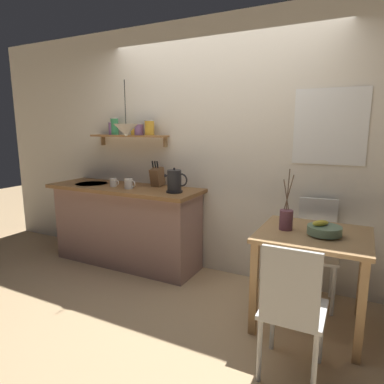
{
  "coord_description": "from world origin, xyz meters",
  "views": [
    {
      "loc": [
        1.41,
        -2.7,
        1.59
      ],
      "look_at": [
        -0.1,
        0.25,
        0.95
      ],
      "focal_mm": 31.39,
      "sensor_mm": 36.0,
      "label": 1
    }
  ],
  "objects_px": {
    "dining_table": "(313,250)",
    "electric_kettle": "(175,181)",
    "twig_vase": "(286,219)",
    "coffee_mug_spare": "(129,184)",
    "fruit_bowl": "(324,230)",
    "coffee_mug_by_sink": "(114,183)",
    "pendant_lamp": "(126,130)",
    "dining_chair_near": "(292,306)",
    "knife_block": "(157,176)",
    "dining_chair_far": "(316,246)"
  },
  "relations": [
    {
      "from": "knife_block",
      "to": "pendant_lamp",
      "type": "relative_size",
      "value": 0.52
    },
    {
      "from": "dining_chair_near",
      "to": "dining_chair_far",
      "type": "bearing_deg",
      "value": 90.31
    },
    {
      "from": "fruit_bowl",
      "to": "twig_vase",
      "type": "bearing_deg",
      "value": 174.71
    },
    {
      "from": "dining_chair_near",
      "to": "fruit_bowl",
      "type": "height_order",
      "value": "dining_chair_near"
    },
    {
      "from": "dining_chair_far",
      "to": "twig_vase",
      "type": "distance_m",
      "value": 0.6
    },
    {
      "from": "dining_chair_far",
      "to": "fruit_bowl",
      "type": "height_order",
      "value": "dining_chair_far"
    },
    {
      "from": "coffee_mug_spare",
      "to": "pendant_lamp",
      "type": "height_order",
      "value": "pendant_lamp"
    },
    {
      "from": "fruit_bowl",
      "to": "coffee_mug_by_sink",
      "type": "distance_m",
      "value": 2.3
    },
    {
      "from": "dining_table",
      "to": "dining_chair_far",
      "type": "bearing_deg",
      "value": 93.48
    },
    {
      "from": "twig_vase",
      "to": "coffee_mug_spare",
      "type": "distance_m",
      "value": 1.78
    },
    {
      "from": "fruit_bowl",
      "to": "pendant_lamp",
      "type": "bearing_deg",
      "value": 173.35
    },
    {
      "from": "dining_chair_near",
      "to": "coffee_mug_by_sink",
      "type": "relative_size",
      "value": 7.83
    },
    {
      "from": "electric_kettle",
      "to": "pendant_lamp",
      "type": "height_order",
      "value": "pendant_lamp"
    },
    {
      "from": "twig_vase",
      "to": "electric_kettle",
      "type": "distance_m",
      "value": 1.25
    },
    {
      "from": "twig_vase",
      "to": "electric_kettle",
      "type": "relative_size",
      "value": 1.87
    },
    {
      "from": "dining_chair_near",
      "to": "coffee_mug_by_sink",
      "type": "xyz_separation_m",
      "value": [
        -2.18,
        0.97,
        0.47
      ]
    },
    {
      "from": "dining_chair_far",
      "to": "twig_vase",
      "type": "bearing_deg",
      "value": -112.5
    },
    {
      "from": "fruit_bowl",
      "to": "electric_kettle",
      "type": "height_order",
      "value": "electric_kettle"
    },
    {
      "from": "twig_vase",
      "to": "coffee_mug_spare",
      "type": "relative_size",
      "value": 3.58
    },
    {
      "from": "dining_chair_far",
      "to": "electric_kettle",
      "type": "distance_m",
      "value": 1.49
    },
    {
      "from": "dining_chair_near",
      "to": "electric_kettle",
      "type": "relative_size",
      "value": 3.5
    },
    {
      "from": "dining_chair_near",
      "to": "dining_chair_far",
      "type": "height_order",
      "value": "dining_chair_far"
    },
    {
      "from": "dining_table",
      "to": "fruit_bowl",
      "type": "xyz_separation_m",
      "value": [
        0.07,
        -0.04,
        0.18
      ]
    },
    {
      "from": "dining_chair_near",
      "to": "coffee_mug_by_sink",
      "type": "distance_m",
      "value": 2.43
    },
    {
      "from": "electric_kettle",
      "to": "dining_chair_far",
      "type": "bearing_deg",
      "value": 6.8
    },
    {
      "from": "knife_block",
      "to": "coffee_mug_spare",
      "type": "distance_m",
      "value": 0.34
    },
    {
      "from": "electric_kettle",
      "to": "coffee_mug_spare",
      "type": "height_order",
      "value": "electric_kettle"
    },
    {
      "from": "electric_kettle",
      "to": "coffee_mug_spare",
      "type": "bearing_deg",
      "value": -175.7
    },
    {
      "from": "dining_table",
      "to": "electric_kettle",
      "type": "relative_size",
      "value": 3.19
    },
    {
      "from": "dining_table",
      "to": "coffee_mug_by_sink",
      "type": "bearing_deg",
      "value": 173.26
    },
    {
      "from": "coffee_mug_by_sink",
      "to": "pendant_lamp",
      "type": "xyz_separation_m",
      "value": [
        0.25,
        -0.06,
        0.59
      ]
    },
    {
      "from": "dining_chair_far",
      "to": "electric_kettle",
      "type": "bearing_deg",
      "value": -173.2
    },
    {
      "from": "coffee_mug_by_sink",
      "to": "twig_vase",
      "type": "bearing_deg",
      "value": -7.78
    },
    {
      "from": "coffee_mug_spare",
      "to": "pendant_lamp",
      "type": "bearing_deg",
      "value": -62.62
    },
    {
      "from": "dining_chair_near",
      "to": "coffee_mug_by_sink",
      "type": "height_order",
      "value": "coffee_mug_by_sink"
    },
    {
      "from": "coffee_mug_spare",
      "to": "pendant_lamp",
      "type": "xyz_separation_m",
      "value": [
        0.02,
        -0.04,
        0.58
      ]
    },
    {
      "from": "twig_vase",
      "to": "pendant_lamp",
      "type": "xyz_separation_m",
      "value": [
        -1.73,
        0.21,
        0.7
      ]
    },
    {
      "from": "dining_chair_near",
      "to": "fruit_bowl",
      "type": "relative_size",
      "value": 3.64
    },
    {
      "from": "dining_chair_near",
      "to": "coffee_mug_spare",
      "type": "relative_size",
      "value": 6.7
    },
    {
      "from": "dining_chair_near",
      "to": "electric_kettle",
      "type": "bearing_deg",
      "value": 144.67
    },
    {
      "from": "fruit_bowl",
      "to": "twig_vase",
      "type": "relative_size",
      "value": 0.51
    },
    {
      "from": "dining_table",
      "to": "fruit_bowl",
      "type": "bearing_deg",
      "value": -27.3
    },
    {
      "from": "fruit_bowl",
      "to": "pendant_lamp",
      "type": "distance_m",
      "value": 2.17
    },
    {
      "from": "dining_chair_near",
      "to": "pendant_lamp",
      "type": "height_order",
      "value": "pendant_lamp"
    },
    {
      "from": "twig_vase",
      "to": "fruit_bowl",
      "type": "bearing_deg",
      "value": -5.29
    },
    {
      "from": "fruit_bowl",
      "to": "coffee_mug_by_sink",
      "type": "bearing_deg",
      "value": 172.53
    },
    {
      "from": "fruit_bowl",
      "to": "knife_block",
      "type": "bearing_deg",
      "value": 163.61
    },
    {
      "from": "dining_chair_near",
      "to": "electric_kettle",
      "type": "height_order",
      "value": "electric_kettle"
    },
    {
      "from": "dining_table",
      "to": "dining_chair_near",
      "type": "xyz_separation_m",
      "value": [
        -0.02,
        -0.71,
        -0.13
      ]
    },
    {
      "from": "dining_chair_near",
      "to": "twig_vase",
      "type": "xyz_separation_m",
      "value": [
        -0.2,
        0.7,
        0.36
      ]
    }
  ]
}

